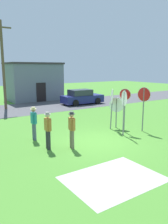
{
  "coord_description": "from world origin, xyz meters",
  "views": [
    {
      "loc": [
        -6.77,
        -8.68,
        3.7
      ],
      "look_at": [
        0.1,
        1.47,
        1.3
      ],
      "focal_mm": 36.27,
      "sensor_mm": 36.0,
      "label": 1
    }
  ],
  "objects_px": {
    "stop_sign_rear_right": "(116,107)",
    "person_in_teal": "(72,128)",
    "stop_sign_rear_left": "(112,101)",
    "person_in_dark_shirt": "(34,121)",
    "parked_car_on_street": "(82,97)",
    "utility_pole": "(3,64)",
    "stop_sign_tallest": "(124,105)",
    "stop_sign_leaning_right": "(144,101)",
    "person_on_left": "(48,128)",
    "stop_sign_low_front": "(125,103)"
  },
  "relations": [
    {
      "from": "stop_sign_rear_right",
      "to": "person_in_teal",
      "type": "xyz_separation_m",
      "value": [
        -4.23,
        -1.65,
        -0.3
      ]
    },
    {
      "from": "stop_sign_rear_left",
      "to": "stop_sign_rear_right",
      "type": "height_order",
      "value": "stop_sign_rear_left"
    },
    {
      "from": "stop_sign_rear_left",
      "to": "person_in_dark_shirt",
      "type": "xyz_separation_m",
      "value": [
        -4.76,
        0.59,
        -0.73
      ]
    },
    {
      "from": "parked_car_on_street",
      "to": "person_in_teal",
      "type": "relative_size",
      "value": 2.51
    },
    {
      "from": "utility_pole",
      "to": "stop_sign_rear_left",
      "type": "bearing_deg",
      "value": -71.92
    },
    {
      "from": "stop_sign_rear_right",
      "to": "person_in_dark_shirt",
      "type": "relative_size",
      "value": 1.09
    },
    {
      "from": "stop_sign_rear_left",
      "to": "person_in_teal",
      "type": "bearing_deg",
      "value": -157.35
    },
    {
      "from": "stop_sign_rear_left",
      "to": "stop_sign_tallest",
      "type": "distance_m",
      "value": 1.43
    },
    {
      "from": "utility_pole",
      "to": "stop_sign_leaning_right",
      "type": "height_order",
      "value": "utility_pole"
    },
    {
      "from": "stop_sign_leaning_right",
      "to": "person_on_left",
      "type": "height_order",
      "value": "stop_sign_leaning_right"
    },
    {
      "from": "parked_car_on_street",
      "to": "stop_sign_tallest",
      "type": "xyz_separation_m",
      "value": [
        -4.26,
        -10.59,
        1.04
      ]
    },
    {
      "from": "parked_car_on_street",
      "to": "person_in_dark_shirt",
      "type": "relative_size",
      "value": 2.51
    },
    {
      "from": "stop_sign_rear_left",
      "to": "stop_sign_leaning_right",
      "type": "relative_size",
      "value": 0.95
    },
    {
      "from": "utility_pole",
      "to": "stop_sign_leaning_right",
      "type": "distance_m",
      "value": 13.11
    },
    {
      "from": "utility_pole",
      "to": "stop_sign_rear_left",
      "type": "height_order",
      "value": "utility_pole"
    },
    {
      "from": "parked_car_on_street",
      "to": "person_in_teal",
      "type": "xyz_separation_m",
      "value": [
        -7.7,
        -10.77,
        0.3
      ]
    },
    {
      "from": "stop_sign_tallest",
      "to": "stop_sign_rear_left",
      "type": "bearing_deg",
      "value": 76.25
    },
    {
      "from": "stop_sign_low_front",
      "to": "stop_sign_rear_right",
      "type": "distance_m",
      "value": 1.11
    },
    {
      "from": "utility_pole",
      "to": "stop_sign_rear_right",
      "type": "xyz_separation_m",
      "value": [
        3.92,
        -10.56,
        -2.76
      ]
    },
    {
      "from": "person_in_dark_shirt",
      "to": "utility_pole",
      "type": "bearing_deg",
      "value": 82.69
    },
    {
      "from": "stop_sign_rear_left",
      "to": "stop_sign_tallest",
      "type": "xyz_separation_m",
      "value": [
        -0.34,
        -1.39,
        0.01
      ]
    },
    {
      "from": "utility_pole",
      "to": "parked_car_on_street",
      "type": "height_order",
      "value": "utility_pole"
    },
    {
      "from": "stop_sign_tallest",
      "to": "stop_sign_low_front",
      "type": "relative_size",
      "value": 0.98
    },
    {
      "from": "stop_sign_rear_right",
      "to": "person_in_teal",
      "type": "bearing_deg",
      "value": -158.68
    },
    {
      "from": "stop_sign_tallest",
      "to": "parked_car_on_street",
      "type": "bearing_deg",
      "value": 68.09
    },
    {
      "from": "stop_sign_rear_left",
      "to": "stop_sign_low_front",
      "type": "distance_m",
      "value": 0.94
    },
    {
      "from": "stop_sign_tallest",
      "to": "utility_pole",
      "type": "bearing_deg",
      "value": 104.59
    },
    {
      "from": "utility_pole",
      "to": "person_in_teal",
      "type": "relative_size",
      "value": 4.45
    },
    {
      "from": "parked_car_on_street",
      "to": "stop_sign_rear_left",
      "type": "distance_m",
      "value": 10.05
    },
    {
      "from": "person_on_left",
      "to": "stop_sign_rear_left",
      "type": "bearing_deg",
      "value": 12.37
    },
    {
      "from": "stop_sign_rear_left",
      "to": "stop_sign_low_front",
      "type": "bearing_deg",
      "value": -79.21
    },
    {
      "from": "stop_sign_rear_left",
      "to": "utility_pole",
      "type": "bearing_deg",
      "value": 108.08
    },
    {
      "from": "stop_sign_leaning_right",
      "to": "person_in_dark_shirt",
      "type": "relative_size",
      "value": 1.5
    },
    {
      "from": "utility_pole",
      "to": "stop_sign_tallest",
      "type": "bearing_deg",
      "value": -75.41
    },
    {
      "from": "stop_sign_tallest",
      "to": "stop_sign_low_front",
      "type": "height_order",
      "value": "stop_sign_low_front"
    },
    {
      "from": "stop_sign_leaning_right",
      "to": "person_in_teal",
      "type": "distance_m",
      "value": 5.04
    },
    {
      "from": "stop_sign_tallest",
      "to": "person_on_left",
      "type": "xyz_separation_m",
      "value": [
        -4.39,
        0.35,
        -0.75
      ]
    },
    {
      "from": "person_in_dark_shirt",
      "to": "parked_car_on_street",
      "type": "bearing_deg",
      "value": 44.77
    },
    {
      "from": "stop_sign_rear_left",
      "to": "person_in_teal",
      "type": "distance_m",
      "value": 4.16
    },
    {
      "from": "person_on_left",
      "to": "person_in_dark_shirt",
      "type": "relative_size",
      "value": 1.0
    },
    {
      "from": "stop_sign_rear_right",
      "to": "person_in_dark_shirt",
      "type": "bearing_deg",
      "value": 174.32
    },
    {
      "from": "person_in_teal",
      "to": "person_in_dark_shirt",
      "type": "xyz_separation_m",
      "value": [
        -0.98,
        2.17,
        0.0
      ]
    },
    {
      "from": "utility_pole",
      "to": "stop_sign_tallest",
      "type": "xyz_separation_m",
      "value": [
        3.13,
        -12.02,
        -2.31
      ]
    },
    {
      "from": "utility_pole",
      "to": "person_on_left",
      "type": "height_order",
      "value": "utility_pole"
    },
    {
      "from": "parked_car_on_street",
      "to": "stop_sign_rear_right",
      "type": "bearing_deg",
      "value": -110.82
    },
    {
      "from": "person_in_teal",
      "to": "person_in_dark_shirt",
      "type": "bearing_deg",
      "value": 114.3
    },
    {
      "from": "stop_sign_rear_left",
      "to": "stop_sign_leaning_right",
      "type": "height_order",
      "value": "stop_sign_leaning_right"
    },
    {
      "from": "person_in_dark_shirt",
      "to": "stop_sign_tallest",
      "type": "bearing_deg",
      "value": -24.19
    },
    {
      "from": "person_on_left",
      "to": "person_in_dark_shirt",
      "type": "distance_m",
      "value": 1.63
    },
    {
      "from": "stop_sign_tallest",
      "to": "stop_sign_rear_right",
      "type": "distance_m",
      "value": 1.72
    }
  ]
}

